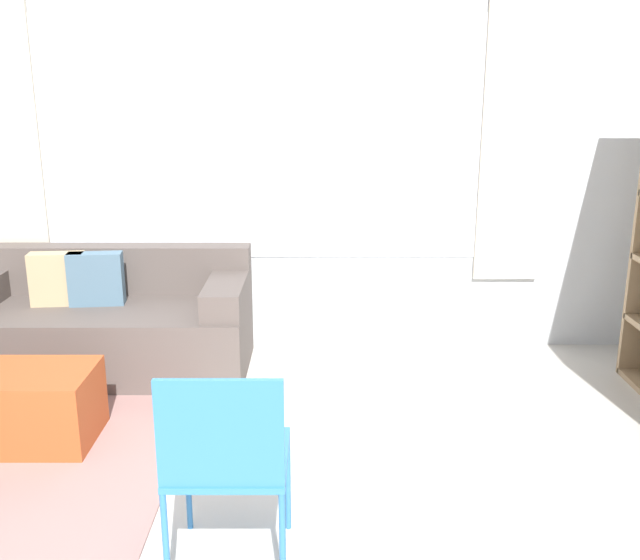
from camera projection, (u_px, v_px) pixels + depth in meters
name	position (u px, v px, depth m)	size (l,w,h in m)	color
wall_back	(261.00, 154.00, 4.79)	(6.71, 0.11, 2.70)	silver
couch_main	(105.00, 324.00, 4.63)	(1.84, 0.83, 0.78)	#564C47
ottoman	(13.00, 407.00, 3.69)	(0.83, 0.48, 0.39)	#B74C23
folding_chair	(226.00, 454.00, 2.58)	(0.44, 0.46, 0.86)	#3375B7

